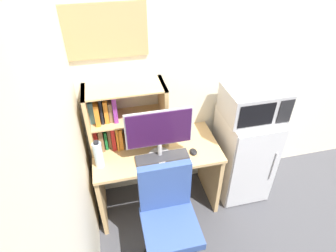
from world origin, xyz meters
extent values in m
cube|color=silver|center=(0.40, 0.02, 1.30)|extent=(6.40, 0.04, 2.60)
cube|color=tan|center=(-1.00, -0.29, 0.71)|extent=(1.10, 0.58, 0.03)
cube|color=tan|center=(-1.53, -0.29, 0.35)|extent=(0.04, 0.52, 0.70)
cube|color=tan|center=(-0.46, -0.29, 0.35)|extent=(0.04, 0.52, 0.70)
cube|color=tan|center=(-1.53, -0.14, 1.00)|extent=(0.03, 0.29, 0.56)
cube|color=tan|center=(-0.90, -0.14, 1.00)|extent=(0.03, 0.29, 0.56)
cube|color=tan|center=(-1.21, -0.14, 1.28)|extent=(0.66, 0.29, 0.01)
cube|color=tan|center=(-1.21, -0.14, 0.99)|extent=(0.60, 0.29, 0.01)
cube|color=#B21E1E|center=(-1.50, -0.11, 0.82)|extent=(0.03, 0.18, 0.20)
cube|color=brown|center=(-1.45, -0.12, 0.83)|extent=(0.04, 0.22, 0.22)
cube|color=#197233|center=(-1.42, -0.12, 0.82)|extent=(0.02, 0.20, 0.19)
cube|color=brown|center=(-1.39, -0.11, 0.84)|extent=(0.03, 0.17, 0.23)
cube|color=#B21E1E|center=(-1.35, -0.13, 0.83)|extent=(0.03, 0.22, 0.22)
cube|color=orange|center=(-1.32, -0.13, 0.84)|extent=(0.02, 0.24, 0.24)
cube|color=orange|center=(-1.29, -0.13, 0.83)|extent=(0.03, 0.23, 0.21)
cube|color=teal|center=(-1.49, -0.11, 1.10)|extent=(0.04, 0.16, 0.19)
cube|color=orange|center=(-1.45, -0.13, 1.10)|extent=(0.04, 0.23, 0.19)
cube|color=black|center=(-1.41, -0.12, 1.11)|extent=(0.02, 0.19, 0.23)
cube|color=orange|center=(-1.38, -0.12, 1.10)|extent=(0.03, 0.19, 0.20)
cube|color=brown|center=(-1.34, -0.11, 1.09)|extent=(0.03, 0.18, 0.18)
cube|color=purple|center=(-1.31, -0.12, 1.11)|extent=(0.03, 0.20, 0.23)
cylinder|color=#B7B7BC|center=(-0.99, -0.39, 0.73)|extent=(0.20, 0.20, 0.02)
cylinder|color=#B7B7BC|center=(-0.99, -0.39, 0.80)|extent=(0.04, 0.04, 0.12)
cube|color=#B7B7BC|center=(-0.99, -0.39, 1.01)|extent=(0.55, 0.01, 0.34)
cube|color=#33143D|center=(-0.99, -0.39, 1.01)|extent=(0.52, 0.02, 0.31)
cube|color=#333338|center=(-0.97, -0.42, 0.73)|extent=(0.45, 0.12, 0.02)
ellipsoid|color=black|center=(-0.70, -0.42, 0.74)|extent=(0.06, 0.09, 0.03)
cylinder|color=silver|center=(-1.48, -0.39, 0.84)|extent=(0.07, 0.07, 0.23)
cylinder|color=black|center=(-1.48, -0.39, 0.97)|extent=(0.04, 0.04, 0.02)
cube|color=silver|center=(-0.12, -0.28, 0.47)|extent=(0.48, 0.50, 0.93)
cube|color=silver|center=(-0.12, -0.53, 0.47)|extent=(0.46, 0.01, 0.90)
cylinder|color=#B2B2B7|center=(0.04, -0.55, 0.51)|extent=(0.01, 0.01, 0.33)
cube|color=#ADADB2|center=(-0.12, -0.28, 1.07)|extent=(0.52, 0.38, 0.27)
cube|color=black|center=(-0.20, -0.47, 1.07)|extent=(0.31, 0.01, 0.21)
cube|color=black|center=(0.06, -0.47, 1.07)|extent=(0.12, 0.01, 0.22)
cylinder|color=black|center=(-1.02, -0.94, 0.25)|extent=(0.04, 0.04, 0.46)
cube|color=#334C8C|center=(-1.02, -0.94, 0.50)|extent=(0.41, 0.41, 0.07)
cube|color=#334C8C|center=(-1.02, -0.75, 0.75)|extent=(0.39, 0.06, 0.43)
cube|color=tan|center=(-1.38, -0.01, 1.69)|extent=(0.78, 0.02, 0.40)
camera|label=1|loc=(-1.33, -2.13, 2.35)|focal=30.01mm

